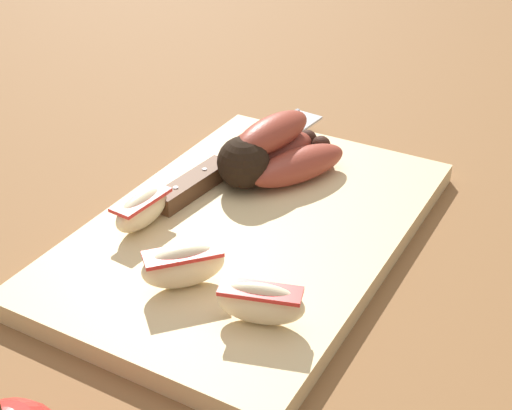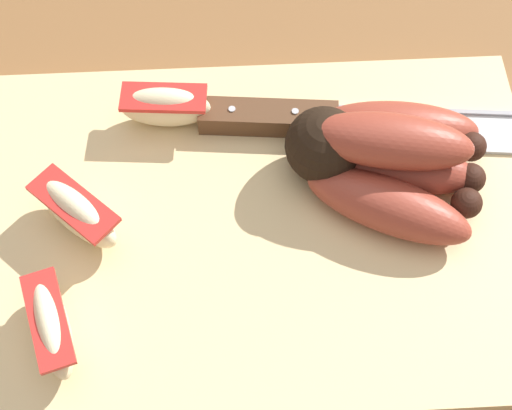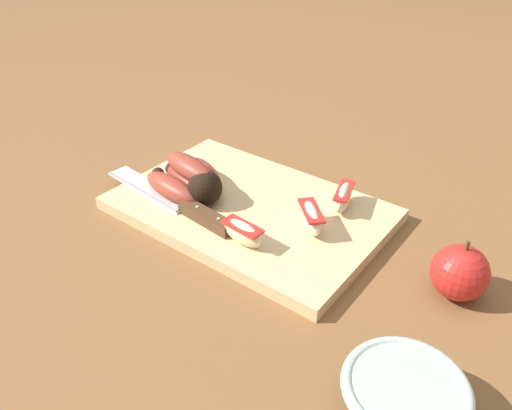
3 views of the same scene
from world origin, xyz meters
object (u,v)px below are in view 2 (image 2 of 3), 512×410
object	(u,v)px
chefs_knife	(330,122)
banana_bunch	(382,157)
apple_wedge_near	(52,326)
apple_wedge_far	(165,106)
apple_wedge_middle	(77,212)

from	to	relation	value
chefs_knife	banana_bunch	bearing A→B (deg)	-56.38
apple_wedge_near	banana_bunch	bearing A→B (deg)	26.55
chefs_knife	apple_wedge_far	xyz separation A→B (m)	(-0.12, 0.01, 0.01)
banana_bunch	apple_wedge_near	xyz separation A→B (m)	(-0.21, -0.11, -0.00)
chefs_knife	apple_wedge_far	world-z (taller)	apple_wedge_far
banana_bunch	chefs_knife	bearing A→B (deg)	123.62
banana_bunch	apple_wedge_far	xyz separation A→B (m)	(-0.15, 0.05, -0.01)
apple_wedge_near	apple_wedge_middle	size ratio (longest dim) A/B	1.08
apple_wedge_far	apple_wedge_near	bearing A→B (deg)	-112.36
banana_bunch	apple_wedge_far	bearing A→B (deg)	159.62
chefs_knife	apple_wedge_middle	xyz separation A→B (m)	(-0.17, -0.07, 0.01)
apple_wedge_near	apple_wedge_far	xyz separation A→B (m)	(0.07, 0.16, -0.00)
chefs_knife	apple_wedge_far	distance (m)	0.12
apple_wedge_near	apple_wedge_middle	distance (m)	0.08
banana_bunch	chefs_knife	world-z (taller)	banana_bunch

